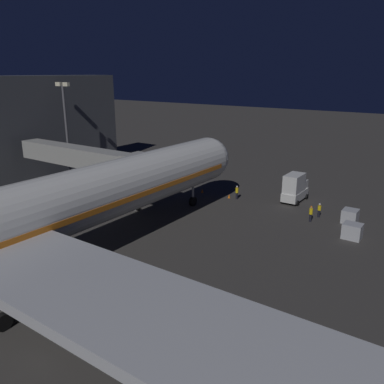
{
  "coord_description": "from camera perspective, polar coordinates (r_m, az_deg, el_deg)",
  "views": [
    {
      "loc": [
        -27.37,
        19.73,
        16.5
      ],
      "look_at": [
        -3.0,
        -15.16,
        3.5
      ],
      "focal_mm": 36.8,
      "sensor_mm": 36.0,
      "label": 1
    }
  ],
  "objects": [
    {
      "name": "ground_plane",
      "position": [
        37.55,
        -17.53,
        -9.93
      ],
      "size": [
        320.0,
        320.0,
        0.0
      ],
      "primitive_type": "plane",
      "color": "#383533"
    },
    {
      "name": "jet_bridge",
      "position": [
        53.55,
        -14.44,
        4.69
      ],
      "size": [
        23.61,
        3.4,
        7.12
      ],
      "color": "#9E9E99",
      "rests_on": "ground_plane"
    },
    {
      "name": "apron_floodlight_mast",
      "position": [
        66.98,
        -17.81,
        9.66
      ],
      "size": [
        2.9,
        0.5,
        15.0
      ],
      "color": "#59595E",
      "rests_on": "ground_plane"
    },
    {
      "name": "ops_van",
      "position": [
        53.65,
        14.7,
        0.62
      ],
      "size": [
        2.36,
        4.86,
        3.8
      ],
      "color": "silver",
      "rests_on": "ground_plane"
    },
    {
      "name": "baggage_container_near_belt",
      "position": [
        48.4,
        21.93,
        -3.26
      ],
      "size": [
        1.63,
        1.81,
        1.54
      ],
      "primitive_type": "cube",
      "color": "#B7BABF",
      "rests_on": "ground_plane"
    },
    {
      "name": "baggage_container_mid_row",
      "position": [
        43.96,
        22.21,
        -5.27
      ],
      "size": [
        1.85,
        1.62,
        1.6
      ],
      "primitive_type": "cube",
      "color": "#B7BABF",
      "rests_on": "ground_plane"
    },
    {
      "name": "ground_crew_near_nose_gear",
      "position": [
        48.84,
        17.96,
        -2.44
      ],
      "size": [
        0.4,
        0.4,
        1.73
      ],
      "color": "black",
      "rests_on": "ground_plane"
    },
    {
      "name": "ground_crew_by_belt_loader",
      "position": [
        53.44,
        6.53,
        0.04
      ],
      "size": [
        0.4,
        0.4,
        1.85
      ],
      "color": "black",
      "rests_on": "ground_plane"
    },
    {
      "name": "ground_crew_by_tug",
      "position": [
        47.08,
        16.84,
        -2.94
      ],
      "size": [
        0.4,
        0.4,
        1.89
      ],
      "color": "black",
      "rests_on": "ground_plane"
    },
    {
      "name": "traffic_cone_nose_port",
      "position": [
        53.96,
        5.39,
        -0.59
      ],
      "size": [
        0.36,
        0.36,
        0.55
      ],
      "primitive_type": "cone",
      "color": "orange",
      "rests_on": "ground_plane"
    },
    {
      "name": "traffic_cone_nose_starboard",
      "position": [
        56.14,
        1.49,
        0.18
      ],
      "size": [
        0.36,
        0.36,
        0.55
      ],
      "primitive_type": "cone",
      "color": "orange",
      "rests_on": "ground_plane"
    }
  ]
}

